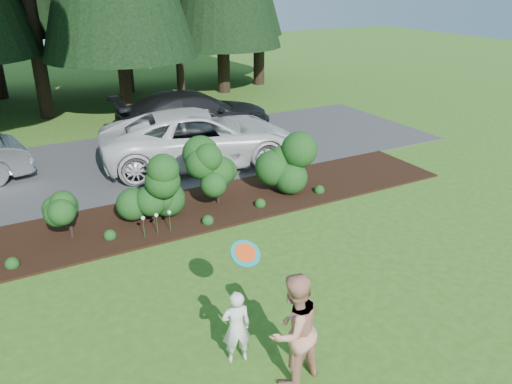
{
  "coord_description": "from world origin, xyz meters",
  "views": [
    {
      "loc": [
        -3.09,
        -7.3,
        5.34
      ],
      "look_at": [
        1.38,
        0.89,
        1.3
      ],
      "focal_mm": 35.0,
      "sensor_mm": 36.0,
      "label": 1
    }
  ],
  "objects_px": {
    "car_white_suv": "(201,137)",
    "frisbee": "(245,253)",
    "child": "(236,327)",
    "car_dark_suv": "(195,115)",
    "adult": "(293,330)"
  },
  "relations": [
    {
      "from": "car_white_suv",
      "to": "child",
      "type": "height_order",
      "value": "car_white_suv"
    },
    {
      "from": "car_white_suv",
      "to": "child",
      "type": "relative_size",
      "value": 4.9
    },
    {
      "from": "child",
      "to": "car_dark_suv",
      "type": "bearing_deg",
      "value": -97.92
    },
    {
      "from": "child",
      "to": "car_white_suv",
      "type": "bearing_deg",
      "value": -98.17
    },
    {
      "from": "car_dark_suv",
      "to": "adult",
      "type": "xyz_separation_m",
      "value": [
        -3.27,
        -11.62,
        0.02
      ]
    },
    {
      "from": "child",
      "to": "adult",
      "type": "height_order",
      "value": "adult"
    },
    {
      "from": "car_white_suv",
      "to": "child",
      "type": "bearing_deg",
      "value": 171.75
    },
    {
      "from": "car_white_suv",
      "to": "adult",
      "type": "height_order",
      "value": "adult"
    },
    {
      "from": "car_dark_suv",
      "to": "child",
      "type": "distance_m",
      "value": 11.54
    },
    {
      "from": "car_dark_suv",
      "to": "frisbee",
      "type": "xyz_separation_m",
      "value": [
        -3.47,
        -10.59,
        0.76
      ]
    },
    {
      "from": "child",
      "to": "frisbee",
      "type": "xyz_separation_m",
      "value": [
        0.32,
        0.31,
        1.0
      ]
    },
    {
      "from": "car_dark_suv",
      "to": "frisbee",
      "type": "bearing_deg",
      "value": 163.99
    },
    {
      "from": "car_white_suv",
      "to": "car_dark_suv",
      "type": "xyz_separation_m",
      "value": [
        0.89,
        2.69,
        -0.01
      ]
    },
    {
      "from": "car_dark_suv",
      "to": "child",
      "type": "height_order",
      "value": "car_dark_suv"
    },
    {
      "from": "car_white_suv",
      "to": "frisbee",
      "type": "bearing_deg",
      "value": 173.13
    }
  ]
}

